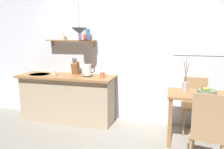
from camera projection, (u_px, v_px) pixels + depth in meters
The scene contains 14 objects.
ground_plane at pixel (114, 132), 3.74m from camera, with size 14.00×14.00×0.00m, color gray.
back_wall at pixel (134, 50), 4.07m from camera, with size 6.80×0.11×2.70m.
kitchen_counter at pixel (67, 98), 4.22m from camera, with size 1.83×0.63×0.89m.
wall_shelf at pixel (76, 37), 4.16m from camera, with size 0.98×0.20×0.34m.
dining_table at pixel (201, 103), 3.27m from camera, with size 0.96×0.62×0.77m.
dining_chair_near at pixel (208, 130), 2.58m from camera, with size 0.47×0.47×0.98m.
dining_chair_far at pixel (195, 102), 3.71m from camera, with size 0.44×0.43×0.91m.
fruit_bowl at pixel (206, 91), 3.22m from camera, with size 0.27×0.27×0.12m.
twig_vase at pixel (185, 86), 3.33m from camera, with size 0.10×0.10×0.53m.
electric_kettle at pixel (88, 70), 3.99m from camera, with size 0.25×0.16×0.25m.
knife_block at pixel (75, 68), 4.21m from camera, with size 0.11×0.19×0.32m.
coffee_mug_by_sink at pixel (54, 73), 4.14m from camera, with size 0.12×0.08×0.10m.
coffee_mug_spare at pixel (103, 75), 3.91m from camera, with size 0.12×0.08×0.09m.
pendant_lamp at pixel (79, 31), 3.76m from camera, with size 0.28×0.28×0.53m.
Camera 1 is at (0.88, -3.40, 1.61)m, focal length 35.40 mm.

